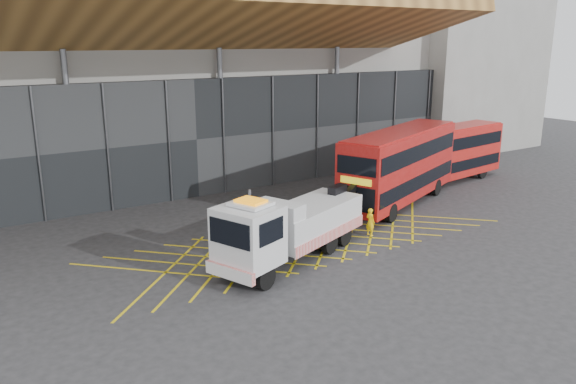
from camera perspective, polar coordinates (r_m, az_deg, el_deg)
ground_plane at (r=28.95m, az=-3.38°, el=-6.09°), size 120.00×120.00×0.00m
road_markings at (r=30.55m, az=1.86°, el=-4.90°), size 23.16×7.16×0.01m
construction_building at (r=44.59m, az=-13.45°, el=12.83°), size 55.00×23.97×18.00m
east_building at (r=60.07m, az=16.36°, el=14.12°), size 15.00×12.00×20.00m
recovery_truck at (r=27.16m, az=0.08°, el=-3.53°), size 10.82×5.75×3.85m
bus_towed at (r=37.24m, az=11.32°, el=2.85°), size 12.21×7.08×4.91m
bus_second at (r=44.19m, az=16.11°, el=3.96°), size 10.61×3.63×4.23m
worker at (r=31.36m, az=8.35°, el=-3.02°), size 0.45×0.62×1.57m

